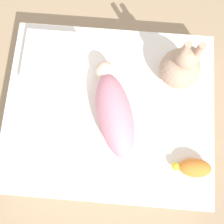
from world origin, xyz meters
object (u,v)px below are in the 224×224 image
at_px(swaddled_baby, 114,112).
at_px(turtle_plush, 194,168).
at_px(pillow, 51,59).
at_px(bunny_plush, 181,67).

relative_size(swaddled_baby, turtle_plush, 2.69).
distance_m(pillow, bunny_plush, 0.69).
bearing_deg(turtle_plush, pillow, -33.52).
xyz_separation_m(pillow, turtle_plush, (-0.78, 0.51, 0.00)).
bearing_deg(pillow, turtle_plush, 146.48).
relative_size(pillow, turtle_plush, 1.57).
relative_size(pillow, bunny_plush, 0.82).
distance_m(swaddled_baby, bunny_plush, 0.40).
bearing_deg(bunny_plush, pillow, -2.25).
relative_size(swaddled_baby, pillow, 1.71).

